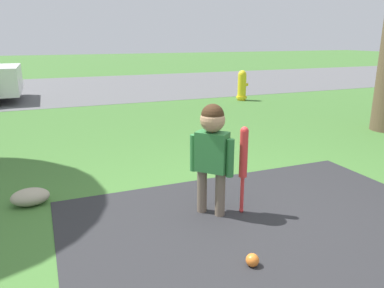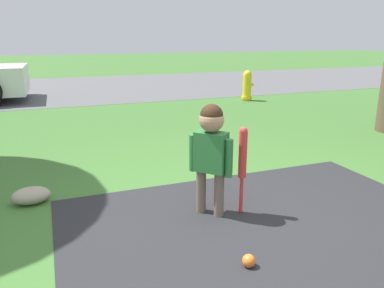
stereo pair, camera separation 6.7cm
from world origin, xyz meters
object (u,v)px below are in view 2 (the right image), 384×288
object	(u,v)px
child	(211,145)
sports_ball	(249,261)
fire_hydrant	(247,86)
baseball_bat	(243,158)

from	to	relation	value
child	sports_ball	size ratio (longest dim) A/B	10.71
child	sports_ball	world-z (taller)	child
fire_hydrant	sports_ball	bearing A→B (deg)	-118.86
child	sports_ball	bearing A→B (deg)	-46.84
baseball_bat	child	bearing A→B (deg)	163.07
child	baseball_bat	xyz separation A→B (m)	(0.24, -0.07, -0.12)
baseball_bat	sports_ball	world-z (taller)	baseball_bat
child	fire_hydrant	size ratio (longest dim) A/B	1.35
baseball_bat	sports_ball	bearing A→B (deg)	-114.28
sports_ball	fire_hydrant	size ratio (longest dim) A/B	0.13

